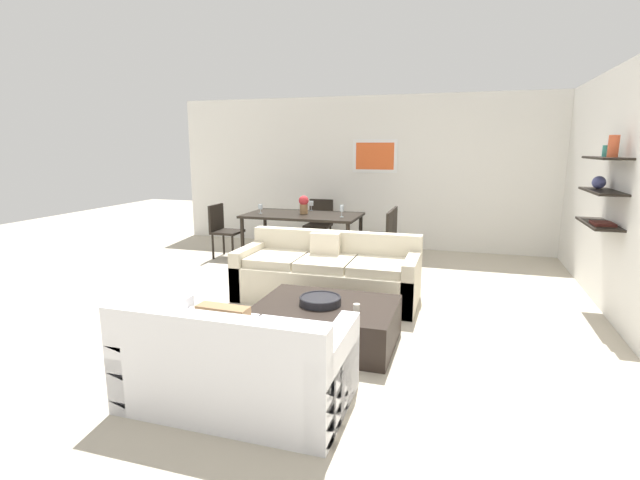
# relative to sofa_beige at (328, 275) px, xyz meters

# --- Properties ---
(ground_plane) EXTENTS (18.00, 18.00, 0.00)m
(ground_plane) POSITION_rel_sofa_beige_xyz_m (0.06, -0.34, -0.29)
(ground_plane) COLOR #BCB29E
(back_wall_unit) EXTENTS (8.40, 0.09, 2.70)m
(back_wall_unit) POSITION_rel_sofa_beige_xyz_m (0.36, 3.19, 1.06)
(back_wall_unit) COLOR silver
(back_wall_unit) RESTS_ON ground
(right_wall_shelf_unit) EXTENTS (0.34, 8.20, 2.70)m
(right_wall_shelf_unit) POSITION_rel_sofa_beige_xyz_m (3.09, 0.27, 1.06)
(right_wall_shelf_unit) COLOR silver
(right_wall_shelf_unit) RESTS_ON ground
(sofa_beige) EXTENTS (2.15, 0.90, 0.78)m
(sofa_beige) POSITION_rel_sofa_beige_xyz_m (0.00, 0.00, 0.00)
(sofa_beige) COLOR beige
(sofa_beige) RESTS_ON ground
(loveseat_white) EXTENTS (1.56, 0.90, 0.78)m
(loveseat_white) POSITION_rel_sofa_beige_xyz_m (0.04, -2.45, 0.00)
(loveseat_white) COLOR white
(loveseat_white) RESTS_ON ground
(coffee_table) EXTENTS (1.28, 0.95, 0.38)m
(coffee_table) POSITION_rel_sofa_beige_xyz_m (0.35, -1.24, -0.10)
(coffee_table) COLOR black
(coffee_table) RESTS_ON ground
(decorative_bowl) EXTENTS (0.39, 0.39, 0.08)m
(decorative_bowl) POSITION_rel_sofa_beige_xyz_m (0.30, -1.27, 0.13)
(decorative_bowl) COLOR black
(decorative_bowl) RESTS_ON coffee_table
(candle_jar) EXTENTS (0.06, 0.06, 0.07)m
(candle_jar) POSITION_rel_sofa_beige_xyz_m (0.66, -1.36, 0.12)
(candle_jar) COLOR silver
(candle_jar) RESTS_ON coffee_table
(dining_table) EXTENTS (1.84, 1.01, 0.75)m
(dining_table) POSITION_rel_sofa_beige_xyz_m (-0.95, 1.81, 0.39)
(dining_table) COLOR black
(dining_table) RESTS_ON ground
(dining_chair_left_near) EXTENTS (0.44, 0.44, 0.88)m
(dining_chair_left_near) POSITION_rel_sofa_beige_xyz_m (-2.28, 1.58, 0.21)
(dining_chair_left_near) COLOR black
(dining_chair_left_near) RESTS_ON ground
(dining_chair_right_far) EXTENTS (0.44, 0.44, 0.88)m
(dining_chair_right_far) POSITION_rel_sofa_beige_xyz_m (0.38, 2.04, 0.21)
(dining_chair_right_far) COLOR black
(dining_chair_right_far) RESTS_ON ground
(dining_chair_head) EXTENTS (0.44, 0.44, 0.88)m
(dining_chair_head) POSITION_rel_sofa_beige_xyz_m (-0.95, 2.72, 0.21)
(dining_chair_head) COLOR black
(dining_chair_head) RESTS_ON ground
(dining_chair_right_near) EXTENTS (0.44, 0.44, 0.88)m
(dining_chair_right_near) POSITION_rel_sofa_beige_xyz_m (0.38, 1.58, 0.21)
(dining_chair_right_near) COLOR black
(dining_chair_right_near) RESTS_ON ground
(wine_glass_head) EXTENTS (0.07, 0.07, 0.16)m
(wine_glass_head) POSITION_rel_sofa_beige_xyz_m (-0.95, 2.26, 0.57)
(wine_glass_head) COLOR silver
(wine_glass_head) RESTS_ON dining_table
(wine_glass_right_near) EXTENTS (0.06, 0.06, 0.19)m
(wine_glass_right_near) POSITION_rel_sofa_beige_xyz_m (-0.27, 1.69, 0.59)
(wine_glass_right_near) COLOR silver
(wine_glass_right_near) RESTS_ON dining_table
(wine_glass_left_near) EXTENTS (0.07, 0.07, 0.15)m
(wine_glass_left_near) POSITION_rel_sofa_beige_xyz_m (-1.63, 1.69, 0.56)
(wine_glass_left_near) COLOR silver
(wine_glass_left_near) RESTS_ON dining_table
(centerpiece_vase) EXTENTS (0.16, 0.16, 0.29)m
(centerpiece_vase) POSITION_rel_sofa_beige_xyz_m (-0.94, 1.85, 0.62)
(centerpiece_vase) COLOR olive
(centerpiece_vase) RESTS_ON dining_table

